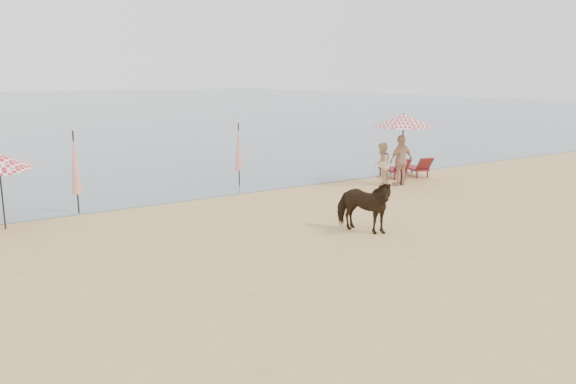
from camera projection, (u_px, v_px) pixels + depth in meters
name	position (u px, v px, depth m)	size (l,w,h in m)	color
ground	(424.00, 289.00, 11.17)	(120.00, 120.00, 0.00)	tan
lounger_cluster_right	(407.00, 168.00, 23.22)	(1.98, 1.93, 0.60)	#5C1716
umbrella_open_right	(404.00, 120.00, 21.23)	(2.27, 2.27, 2.77)	black
umbrella_closed_left	(75.00, 163.00, 16.93)	(0.31, 0.31, 2.55)	black
umbrella_closed_right	(239.00, 148.00, 21.29)	(0.29, 0.29, 2.40)	black
cow	(363.00, 206.00, 15.06)	(0.79, 1.74, 1.47)	black
beachgoer_right_a	(382.00, 164.00, 21.49)	(0.80, 0.63, 1.66)	#DAB288
beachgoer_right_b	(401.00, 160.00, 21.48)	(1.14, 0.47, 1.95)	tan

